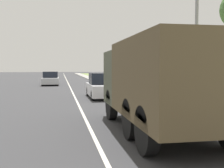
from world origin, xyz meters
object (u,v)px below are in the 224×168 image
at_px(military_truck, 160,80).
at_px(car_nearest_ahead, 102,87).
at_px(car_second_ahead, 51,79).
at_px(lamp_post, 193,4).

relative_size(military_truck, car_nearest_ahead, 1.50).
height_order(military_truck, car_second_ahead, military_truck).
distance_m(military_truck, lamp_post, 4.75).
relative_size(car_nearest_ahead, lamp_post, 0.59).
distance_m(car_nearest_ahead, lamp_post, 9.37).
height_order(military_truck, lamp_post, lamp_post).
height_order(military_truck, car_nearest_ahead, military_truck).
bearing_deg(military_truck, car_second_ahead, 99.54).
distance_m(military_truck, car_nearest_ahead, 10.76).
bearing_deg(military_truck, lamp_post, 48.33).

